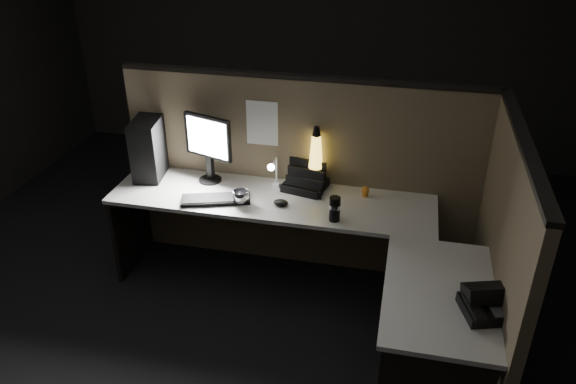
% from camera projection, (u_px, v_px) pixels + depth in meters
% --- Properties ---
extents(floor, '(6.00, 6.00, 0.00)m').
position_uv_depth(floor, '(272.00, 337.00, 3.77)').
color(floor, black).
rests_on(floor, ground).
extents(room_shell, '(6.00, 6.00, 6.00)m').
position_uv_depth(room_shell, '(268.00, 109.00, 2.99)').
color(room_shell, silver).
rests_on(room_shell, ground).
extents(partition_back, '(2.66, 0.06, 1.50)m').
position_uv_depth(partition_back, '(301.00, 177.00, 4.21)').
color(partition_back, brown).
rests_on(partition_back, ground).
extents(partition_right, '(0.06, 1.66, 1.50)m').
position_uv_depth(partition_right, '(498.00, 264.00, 3.24)').
color(partition_right, brown).
rests_on(partition_right, ground).
extents(desk, '(2.60, 1.60, 0.73)m').
position_uv_depth(desk, '(307.00, 248.00, 3.67)').
color(desk, beige).
rests_on(desk, ground).
extents(pc_tower, '(0.25, 0.45, 0.45)m').
position_uv_depth(pc_tower, '(150.00, 146.00, 4.20)').
color(pc_tower, black).
rests_on(pc_tower, desk).
extents(monitor, '(0.38, 0.18, 0.51)m').
position_uv_depth(monitor, '(208.00, 142.00, 4.06)').
color(monitor, black).
rests_on(monitor, desk).
extents(keyboard, '(0.50, 0.30, 0.02)m').
position_uv_depth(keyboard, '(216.00, 199.00, 3.92)').
color(keyboard, black).
rests_on(keyboard, desk).
extents(mouse, '(0.10, 0.07, 0.04)m').
position_uv_depth(mouse, '(281.00, 203.00, 3.86)').
color(mouse, black).
rests_on(mouse, desk).
extents(clip_lamp, '(0.05, 0.20, 0.26)m').
position_uv_depth(clip_lamp, '(274.00, 173.00, 3.97)').
color(clip_lamp, white).
rests_on(clip_lamp, desk).
extents(organizer, '(0.33, 0.30, 0.22)m').
position_uv_depth(organizer, '(306.00, 182.00, 4.07)').
color(organizer, black).
rests_on(organizer, desk).
extents(lava_lamp, '(0.12, 0.12, 0.46)m').
position_uv_depth(lava_lamp, '(316.00, 162.00, 4.04)').
color(lava_lamp, black).
rests_on(lava_lamp, desk).
extents(travel_mug, '(0.08, 0.08, 0.17)m').
position_uv_depth(travel_mug, '(335.00, 209.00, 3.66)').
color(travel_mug, black).
rests_on(travel_mug, desk).
extents(steel_mug, '(0.13, 0.13, 0.09)m').
position_uv_depth(steel_mug, '(241.00, 197.00, 3.88)').
color(steel_mug, silver).
rests_on(steel_mug, desk).
extents(figurine, '(0.06, 0.06, 0.06)m').
position_uv_depth(figurine, '(365.00, 190.00, 3.96)').
color(figurine, orange).
rests_on(figurine, desk).
extents(pinned_paper, '(0.23, 0.00, 0.33)m').
position_uv_depth(pinned_paper, '(262.00, 123.00, 4.03)').
color(pinned_paper, white).
rests_on(pinned_paper, partition_back).
extents(desk_phone, '(0.32, 0.32, 0.16)m').
position_uv_depth(desk_phone, '(488.00, 302.00, 2.88)').
color(desk_phone, black).
rests_on(desk_phone, desk).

